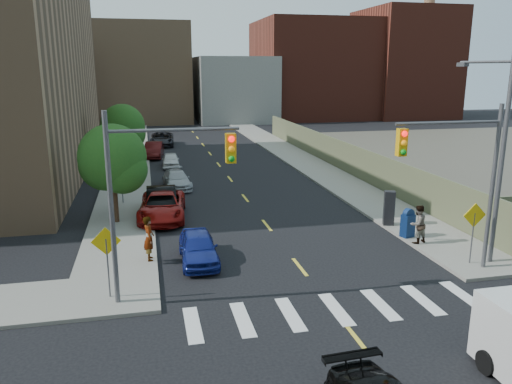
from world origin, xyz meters
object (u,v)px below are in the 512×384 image
parked_car_silver (177,180)px  pedestrian_east (418,224)px  parked_car_black (162,202)px  parked_car_white (171,160)px  parked_car_grey (162,139)px  mailbox (408,223)px  parked_car_blue (198,247)px  parked_car_red (162,206)px  payphone (389,208)px  parked_car_maroon (154,150)px  pedestrian_west (149,238)px

parked_car_silver → pedestrian_east: (10.50, -14.57, 0.47)m
parked_car_black → parked_car_white: 14.56m
parked_car_grey → mailbox: 35.81m
parked_car_blue → parked_car_grey: size_ratio=0.74×
mailbox → parked_car_black: bearing=131.9°
mailbox → parked_car_white: bearing=98.8°
pedestrian_east → parked_car_white: bearing=-81.4°
parked_car_black → mailbox: 13.76m
parked_car_black → parked_car_blue: bearing=-79.9°
parked_car_red → pedestrian_east: pedestrian_east is taller
parked_car_silver → payphone: size_ratio=2.28×
parked_car_black → payphone: (11.80, -5.06, 0.29)m
parked_car_maroon → payphone: bearing=-58.5°
parked_car_red → pedestrian_east: (11.80, -7.14, 0.33)m
parked_car_red → parked_car_maroon: bearing=95.1°
parked_car_blue → parked_car_red: parked_car_red is taller
parked_car_white → payphone: (10.50, -19.57, 0.46)m
parked_car_maroon → pedestrian_east: (11.80, -27.51, 0.34)m
parked_car_maroon → mailbox: (11.80, -26.59, 0.12)m
parked_car_grey → pedestrian_west: pedestrian_west is taller
parked_car_black → pedestrian_east: (11.80, -8.00, 0.30)m
mailbox → pedestrian_east: size_ratio=0.78×
parked_car_black → parked_car_red: 0.86m
payphone → parked_car_red: bearing=179.4°
parked_car_grey → payphone: size_ratio=2.91×
pedestrian_east → parked_car_blue: bearing=-17.6°
parked_car_blue → parked_car_maroon: parked_car_maroon is taller
parked_car_black → mailbox: (11.80, -7.08, 0.07)m
parked_car_black → pedestrian_west: (-0.80, -7.43, 0.35)m
parked_car_blue → pedestrian_west: size_ratio=2.00×
parked_car_maroon → parked_car_grey: (1.04, 7.56, 0.00)m
parked_car_red → parked_car_black: bearing=95.1°
parked_car_black → pedestrian_east: size_ratio=2.56×
parked_car_silver → mailbox: size_ratio=2.88×
parked_car_red → mailbox: (11.80, -6.22, 0.10)m
parked_car_white → pedestrian_west: size_ratio=1.81×
parked_car_maroon → pedestrian_east: 29.94m
parked_car_maroon → parked_car_blue: bearing=-81.4°
parked_car_silver → parked_car_maroon: (-1.30, 12.95, 0.13)m
parked_car_grey → parked_car_black: bearing=-89.0°
pedestrian_west → parked_car_red: bearing=-11.6°
parked_car_silver → parked_car_maroon: bearing=91.0°
mailbox → pedestrian_east: 0.95m
parked_car_blue → pedestrian_west: bearing=171.7°
parked_car_blue → pedestrian_west: pedestrian_west is taller
parked_car_grey → mailbox: bearing=-69.3°
parked_car_black → pedestrian_west: size_ratio=2.42×
pedestrian_west → parked_car_white: bearing=-10.1°
parked_car_black → pedestrian_east: bearing=-33.6°
pedestrian_west → parked_car_grey: bearing=-7.7°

